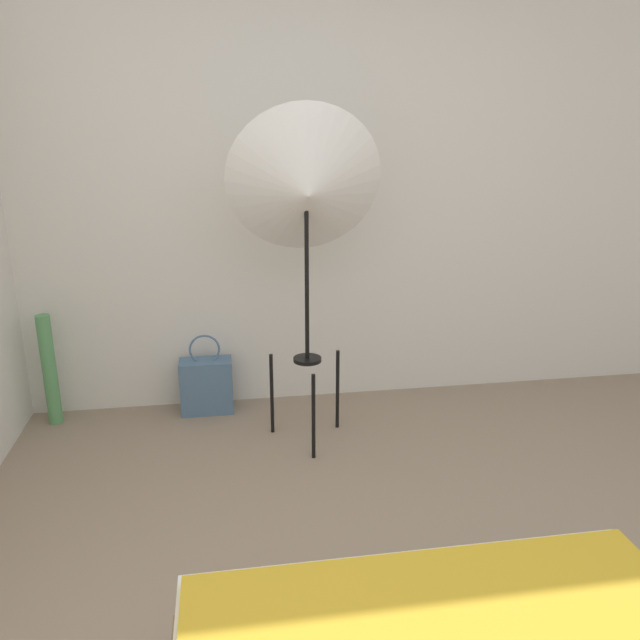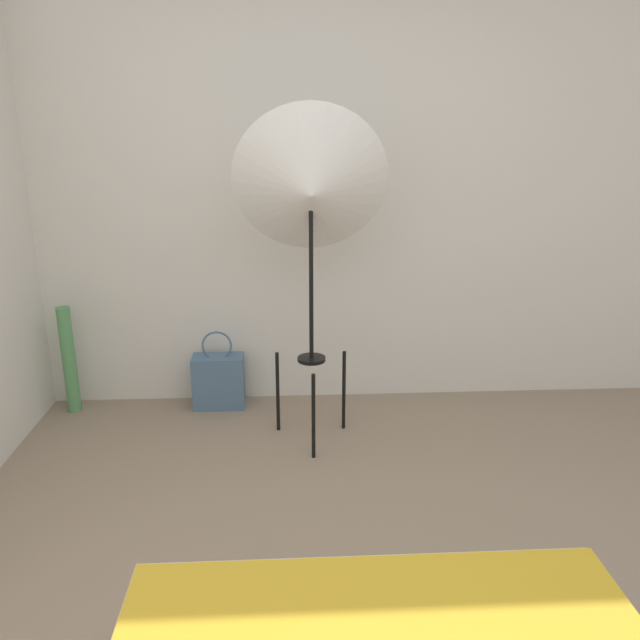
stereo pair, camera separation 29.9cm
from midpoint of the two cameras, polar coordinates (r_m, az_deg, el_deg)
The scene contains 4 objects.
wall_back at distance 3.68m, azimuth -2.94°, elevation 12.10°, with size 8.00×0.05×2.60m.
photo_umbrella at distance 3.08m, azimuth -4.11°, elevation 11.76°, with size 0.78×0.44×1.75m.
tote_bag at distance 3.79m, azimuth -12.58°, elevation -5.87°, with size 0.30×0.16×0.48m.
paper_roll at distance 3.88m, azimuth -25.57°, elevation -4.20°, with size 0.08×0.08×0.64m.
Camera 1 is at (-0.55, -1.43, 1.62)m, focal length 35.00 mm.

